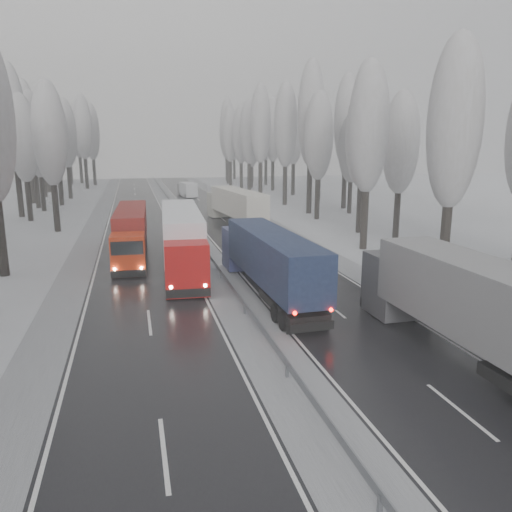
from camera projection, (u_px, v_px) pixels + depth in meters
name	position (u px, v px, depth m)	size (l,w,h in m)	color
ground	(323.00, 431.00, 16.70)	(260.00, 260.00, 0.00)	silver
carriageway_right	(257.00, 247.00, 46.34)	(7.50, 200.00, 0.03)	black
carriageway_left	(142.00, 253.00, 43.87)	(7.50, 200.00, 0.03)	black
median_slush	(201.00, 250.00, 45.11)	(3.00, 200.00, 0.04)	#9FA1A7
shoulder_right	(308.00, 245.00, 47.50)	(2.40, 200.00, 0.04)	#9FA1A7
shoulder_left	(83.00, 256.00, 42.71)	(2.40, 200.00, 0.04)	#9FA1A7
median_guardrail	(201.00, 244.00, 44.97)	(0.12, 200.00, 0.76)	slate
tree_16	(455.00, 124.00, 32.73)	(3.60, 3.60, 16.53)	black
tree_18	(369.00, 129.00, 43.36)	(3.60, 3.60, 16.58)	black
tree_19	(401.00, 144.00, 48.72)	(3.60, 3.60, 14.57)	black
tree_20	(363.00, 137.00, 51.98)	(3.60, 3.60, 15.71)	black
tree_21	(366.00, 120.00, 55.88)	(3.60, 3.60, 18.62)	black
tree_22	(319.00, 137.00, 61.63)	(3.60, 3.60, 15.86)	black
tree_23	(352.00, 149.00, 67.22)	(3.60, 3.60, 13.55)	black
tree_24	(311.00, 115.00, 66.32)	(3.60, 3.60, 20.49)	black
tree_25	(347.00, 122.00, 71.88)	(3.60, 3.60, 19.44)	black
tree_26	(286.00, 126.00, 76.19)	(3.60, 3.60, 18.78)	black
tree_27	(320.00, 132.00, 81.82)	(3.60, 3.60, 17.62)	black
tree_28	(261.00, 125.00, 85.90)	(3.60, 3.60, 19.62)	black
tree_29	(294.00, 131.00, 91.63)	(3.60, 3.60, 18.11)	black
tree_30	(249.00, 133.00, 95.43)	(3.60, 3.60, 17.86)	black
tree_31	(273.00, 131.00, 100.50)	(3.60, 3.60, 18.58)	black
tree_32	(241.00, 135.00, 102.63)	(3.60, 3.60, 17.33)	black
tree_33	(251.00, 145.00, 107.57)	(3.60, 3.60, 14.33)	black
tree_34	(230.00, 135.00, 109.10)	(3.60, 3.60, 17.63)	black
tree_35	(266.00, 133.00, 114.97)	(3.60, 3.60, 18.25)	black
tree_36	(228.00, 128.00, 118.37)	(3.60, 3.60, 20.23)	black
tree_37	(252.00, 139.00, 124.33)	(3.60, 3.60, 16.37)	black
tree_38	(226.00, 135.00, 129.08)	(3.60, 3.60, 17.97)	black
tree_39	(234.00, 140.00, 133.78)	(3.60, 3.60, 16.19)	black
tree_62	(49.00, 135.00, 52.56)	(3.60, 3.60, 16.04)	black
tree_64	(23.00, 139.00, 60.14)	(3.60, 3.60, 15.42)	black
tree_65	(12.00, 118.00, 62.94)	(3.60, 3.60, 19.48)	black
tree_66	(38.00, 141.00, 69.32)	(3.60, 3.60, 15.23)	black
tree_67	(32.00, 132.00, 72.52)	(3.60, 3.60, 17.09)	black
tree_68	(56.00, 135.00, 75.89)	(3.60, 3.60, 16.65)	black
tree_69	(26.00, 124.00, 78.17)	(3.60, 3.60, 19.35)	black
tree_70	(66.00, 134.00, 85.43)	(3.60, 3.60, 17.09)	black
tree_71	(39.00, 125.00, 87.75)	(3.60, 3.60, 19.61)	black
tree_72	(58.00, 142.00, 93.95)	(3.60, 3.60, 15.11)	black
tree_73	(44.00, 135.00, 96.76)	(3.60, 3.60, 17.22)	black
tree_74	(83.00, 128.00, 104.44)	(3.60, 3.60, 19.68)	black
tree_75	(40.00, 131.00, 106.23)	(3.60, 3.60, 18.60)	black
tree_76	(92.00, 132.00, 113.73)	(3.60, 3.60, 18.55)	black
tree_77	(69.00, 144.00, 116.79)	(3.60, 3.60, 14.32)	black
tree_78	(78.00, 130.00, 119.00)	(3.60, 3.60, 19.55)	black
tree_79	(68.00, 137.00, 122.49)	(3.60, 3.60, 17.07)	black
truck_grey_tarp	(480.00, 307.00, 21.00)	(3.06, 17.86, 4.57)	#434247
truck_blue_box	(267.00, 257.00, 31.48)	(3.03, 16.16, 4.13)	navy
truck_cream_box	(235.00, 204.00, 58.78)	(4.43, 16.51, 4.20)	#9E9C8C
box_truck_distant	(187.00, 189.00, 90.51)	(3.03, 7.17, 2.59)	silver
truck_red_white	(182.00, 236.00, 37.73)	(3.76, 17.54, 4.47)	#B90A0A
truck_red_red	(131.00, 229.00, 42.46)	(3.02, 15.51, 3.96)	red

